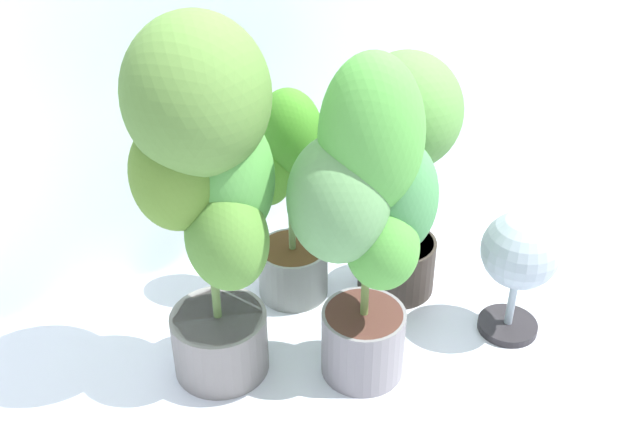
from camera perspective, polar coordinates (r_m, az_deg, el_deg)
ground_plane at (r=2.15m, az=5.53°, el=-13.25°), size 8.00×8.00×0.00m
potted_plant_center at (r=1.86m, az=3.48°, el=0.27°), size 0.44×0.36×0.95m
potted_plant_back_right at (r=2.23m, az=6.10°, el=4.58°), size 0.40×0.37×0.81m
potted_plant_back_center at (r=2.26m, az=-2.54°, el=1.14°), size 0.28×0.25×0.71m
potted_plant_back_left at (r=1.84m, az=-8.58°, el=2.78°), size 0.44×0.41×1.04m
floor_fan at (r=2.23m, az=14.89°, el=-3.10°), size 0.30×0.30×0.41m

